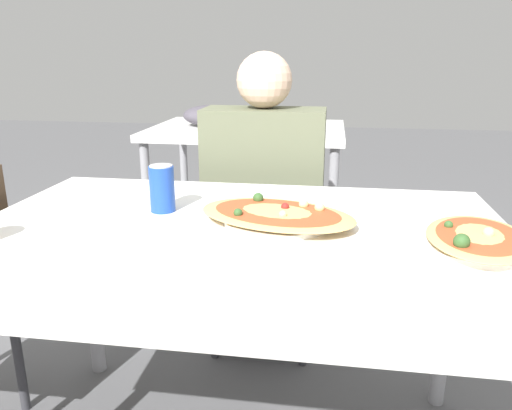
{
  "coord_description": "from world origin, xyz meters",
  "views": [
    {
      "loc": [
        0.22,
        -1.1,
        1.13
      ],
      "look_at": [
        0.04,
        0.02,
        0.78
      ],
      "focal_mm": 35.0,
      "sensor_mm": 36.0,
      "label": 1
    }
  ],
  "objects_px": {
    "soda_can": "(162,188)",
    "pizza_main": "(277,215)",
    "chair_far_seated": "(267,225)",
    "person_seated": "(263,184)",
    "pizza_second": "(478,240)",
    "dining_table": "(237,256)"
  },
  "relations": [
    {
      "from": "chair_far_seated",
      "to": "pizza_second",
      "type": "height_order",
      "value": "chair_far_seated"
    },
    {
      "from": "person_seated",
      "to": "pizza_main",
      "type": "height_order",
      "value": "person_seated"
    },
    {
      "from": "person_seated",
      "to": "pizza_second",
      "type": "bearing_deg",
      "value": 129.04
    },
    {
      "from": "person_seated",
      "to": "soda_can",
      "type": "distance_m",
      "value": 0.59
    },
    {
      "from": "pizza_main",
      "to": "pizza_second",
      "type": "height_order",
      "value": "pizza_second"
    },
    {
      "from": "chair_far_seated",
      "to": "soda_can",
      "type": "height_order",
      "value": "soda_can"
    },
    {
      "from": "person_seated",
      "to": "pizza_main",
      "type": "distance_m",
      "value": 0.61
    },
    {
      "from": "pizza_main",
      "to": "soda_can",
      "type": "bearing_deg",
      "value": 169.77
    },
    {
      "from": "person_seated",
      "to": "dining_table",
      "type": "bearing_deg",
      "value": 92.23
    },
    {
      "from": "pizza_second",
      "to": "dining_table",
      "type": "bearing_deg",
      "value": 176.82
    },
    {
      "from": "pizza_main",
      "to": "pizza_second",
      "type": "xyz_separation_m",
      "value": [
        0.45,
        -0.1,
        -0.0
      ]
    },
    {
      "from": "chair_far_seated",
      "to": "person_seated",
      "type": "relative_size",
      "value": 0.72
    },
    {
      "from": "chair_far_seated",
      "to": "soda_can",
      "type": "xyz_separation_m",
      "value": [
        -0.2,
        -0.65,
        0.31
      ]
    },
    {
      "from": "chair_far_seated",
      "to": "pizza_main",
      "type": "xyz_separation_m",
      "value": [
        0.12,
        -0.71,
        0.27
      ]
    },
    {
      "from": "pizza_main",
      "to": "person_seated",
      "type": "bearing_deg",
      "value": 100.92
    },
    {
      "from": "dining_table",
      "to": "soda_can",
      "type": "relative_size",
      "value": 10.51
    },
    {
      "from": "dining_table",
      "to": "soda_can",
      "type": "bearing_deg",
      "value": 150.79
    },
    {
      "from": "soda_can",
      "to": "person_seated",
      "type": "bearing_deg",
      "value": 69.98
    },
    {
      "from": "chair_far_seated",
      "to": "person_seated",
      "type": "height_order",
      "value": "person_seated"
    },
    {
      "from": "pizza_main",
      "to": "chair_far_seated",
      "type": "bearing_deg",
      "value": 99.29
    },
    {
      "from": "dining_table",
      "to": "pizza_second",
      "type": "relative_size",
      "value": 3.9
    },
    {
      "from": "soda_can",
      "to": "pizza_main",
      "type": "bearing_deg",
      "value": -10.23
    }
  ]
}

